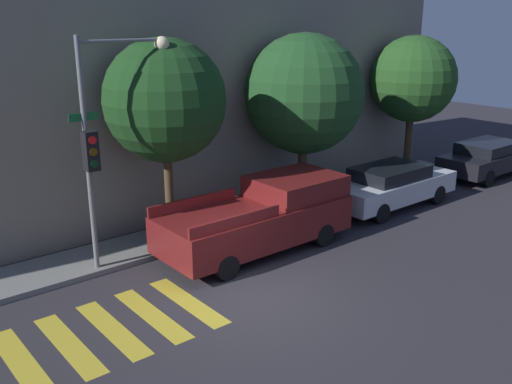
# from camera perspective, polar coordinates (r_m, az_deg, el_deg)

# --- Properties ---
(ground_plane) EXTENTS (60.00, 60.00, 0.00)m
(ground_plane) POSITION_cam_1_polar(r_m,az_deg,el_deg) (12.68, -0.48, -10.72)
(ground_plane) COLOR #2D2B30
(sidewalk) EXTENTS (26.00, 1.71, 0.14)m
(sidewalk) POSITION_cam_1_polar(r_m,az_deg,el_deg) (15.72, -9.82, -4.97)
(sidewalk) COLOR slate
(sidewalk) RESTS_ON ground
(building_row) EXTENTS (26.00, 6.00, 7.21)m
(building_row) POSITION_cam_1_polar(r_m,az_deg,el_deg) (18.57, -17.03, 9.26)
(building_row) COLOR gray
(building_row) RESTS_ON ground
(crosswalk) EXTENTS (4.00, 2.60, 0.00)m
(crosswalk) POSITION_cam_1_polar(r_m,az_deg,el_deg) (11.97, -14.18, -13.14)
(crosswalk) COLOR gold
(crosswalk) RESTS_ON ground
(traffic_light_pole) EXTENTS (2.60, 0.56, 5.55)m
(traffic_light_pole) POSITION_cam_1_polar(r_m,az_deg,el_deg) (13.51, -14.71, 6.58)
(traffic_light_pole) COLOR slate
(traffic_light_pole) RESTS_ON ground
(pickup_truck) EXTENTS (5.22, 2.10, 1.79)m
(pickup_truck) POSITION_cam_1_polar(r_m,az_deg,el_deg) (15.02, 0.67, -2.37)
(pickup_truck) COLOR maroon
(pickup_truck) RESTS_ON ground
(sedan_near_corner) EXTENTS (4.70, 1.79, 1.37)m
(sedan_near_corner) POSITION_cam_1_polar(r_m,az_deg,el_deg) (18.82, 13.32, 0.69)
(sedan_near_corner) COLOR silver
(sedan_near_corner) RESTS_ON ground
(sedan_middle) EXTENTS (4.52, 1.82, 1.34)m
(sedan_middle) POSITION_cam_1_polar(r_m,az_deg,el_deg) (23.73, 22.22, 3.23)
(sedan_middle) COLOR black
(sedan_middle) RESTS_ON ground
(tree_near_corner) EXTENTS (3.20, 3.20, 5.46)m
(tree_near_corner) POSITION_cam_1_polar(r_m,az_deg,el_deg) (14.98, -9.11, 8.99)
(tree_near_corner) COLOR #4C3823
(tree_near_corner) RESTS_ON ground
(tree_midblock) EXTENTS (3.73, 3.73, 5.48)m
(tree_midblock) POSITION_cam_1_polar(r_m,az_deg,el_deg) (18.01, 4.84, 9.72)
(tree_midblock) COLOR brown
(tree_midblock) RESTS_ON ground
(tree_far_end) EXTENTS (3.17, 3.17, 5.28)m
(tree_far_end) POSITION_cam_1_polar(r_m,az_deg,el_deg) (22.21, 15.44, 10.80)
(tree_far_end) COLOR #4C3823
(tree_far_end) RESTS_ON ground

